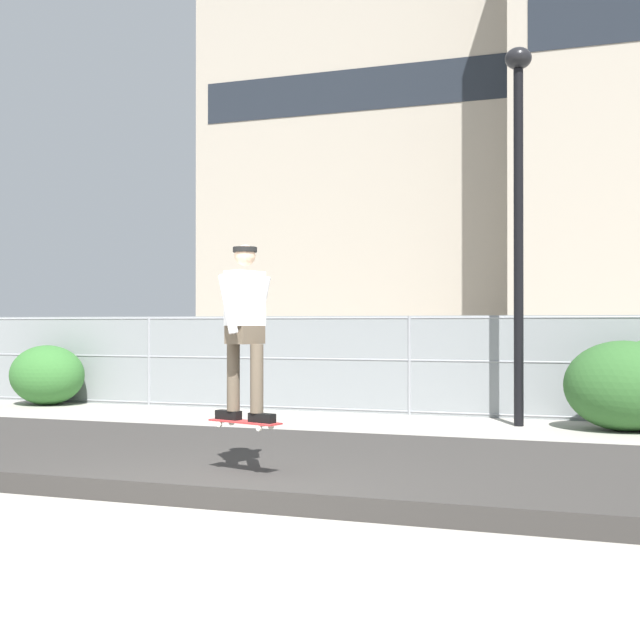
{
  "coord_description": "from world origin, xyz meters",
  "views": [
    {
      "loc": [
        3.33,
        -6.39,
        1.69
      ],
      "look_at": [
        0.25,
        2.65,
        1.74
      ],
      "focal_mm": 45.8,
      "sensor_mm": 36.0,
      "label": 1
    }
  ],
  "objects_px": {
    "street_lamp": "(518,188)",
    "shrub_left": "(47,375)",
    "skater": "(245,321)",
    "parked_car_near": "(233,359)",
    "parked_car_mid": "(524,364)",
    "shrub_center": "(624,386)",
    "skateboard": "(245,422)"
  },
  "relations": [
    {
      "from": "skater",
      "to": "parked_car_mid",
      "type": "relative_size",
      "value": 0.39
    },
    {
      "from": "parked_car_near",
      "to": "shrub_left",
      "type": "height_order",
      "value": "parked_car_near"
    },
    {
      "from": "parked_car_mid",
      "to": "shrub_center",
      "type": "bearing_deg",
      "value": -66.25
    },
    {
      "from": "street_lamp",
      "to": "shrub_left",
      "type": "distance_m",
      "value": 10.25
    },
    {
      "from": "skater",
      "to": "parked_car_near",
      "type": "xyz_separation_m",
      "value": [
        -5.17,
        10.84,
        -0.88
      ]
    },
    {
      "from": "street_lamp",
      "to": "shrub_center",
      "type": "bearing_deg",
      "value": -3.65
    },
    {
      "from": "skateboard",
      "to": "shrub_left",
      "type": "height_order",
      "value": "shrub_left"
    },
    {
      "from": "street_lamp",
      "to": "parked_car_near",
      "type": "bearing_deg",
      "value": 148.92
    },
    {
      "from": "parked_car_near",
      "to": "skater",
      "type": "bearing_deg",
      "value": -64.51
    },
    {
      "from": "parked_car_near",
      "to": "skateboard",
      "type": "bearing_deg",
      "value": -64.51
    },
    {
      "from": "skater",
      "to": "shrub_left",
      "type": "distance_m",
      "value": 10.36
    },
    {
      "from": "skateboard",
      "to": "parked_car_mid",
      "type": "distance_m",
      "value": 10.82
    },
    {
      "from": "parked_car_near",
      "to": "shrub_center",
      "type": "distance_m",
      "value": 9.92
    },
    {
      "from": "skateboard",
      "to": "parked_car_near",
      "type": "height_order",
      "value": "parked_car_near"
    },
    {
      "from": "skater",
      "to": "shrub_center",
      "type": "xyz_separation_m",
      "value": [
        3.7,
        6.38,
        -1.01
      ]
    },
    {
      "from": "skater",
      "to": "parked_car_near",
      "type": "height_order",
      "value": "skater"
    },
    {
      "from": "street_lamp",
      "to": "shrub_left",
      "type": "bearing_deg",
      "value": 177.36
    },
    {
      "from": "street_lamp",
      "to": "shrub_center",
      "type": "distance_m",
      "value": 3.63
    },
    {
      "from": "skateboard",
      "to": "street_lamp",
      "type": "xyz_separation_m",
      "value": [
        2.06,
        6.48,
        3.24
      ]
    },
    {
      "from": "skateboard",
      "to": "shrub_left",
      "type": "xyz_separation_m",
      "value": [
        -7.63,
        6.93,
        -0.09
      ]
    },
    {
      "from": "skateboard",
      "to": "parked_car_near",
      "type": "relative_size",
      "value": 0.18
    },
    {
      "from": "skater",
      "to": "street_lamp",
      "type": "height_order",
      "value": "street_lamp"
    },
    {
      "from": "parked_car_mid",
      "to": "shrub_left",
      "type": "distance_m",
      "value": 10.15
    },
    {
      "from": "parked_car_near",
      "to": "shrub_center",
      "type": "height_order",
      "value": "parked_car_near"
    },
    {
      "from": "shrub_center",
      "to": "street_lamp",
      "type": "bearing_deg",
      "value": 176.35
    },
    {
      "from": "skateboard",
      "to": "skater",
      "type": "height_order",
      "value": "skater"
    },
    {
      "from": "parked_car_mid",
      "to": "street_lamp",
      "type": "bearing_deg",
      "value": -86.52
    },
    {
      "from": "street_lamp",
      "to": "shrub_left",
      "type": "relative_size",
      "value": 3.89
    },
    {
      "from": "skater",
      "to": "shrub_left",
      "type": "relative_size",
      "value": 1.08
    },
    {
      "from": "parked_car_near",
      "to": "shrub_left",
      "type": "relative_size",
      "value": 2.76
    },
    {
      "from": "skateboard",
      "to": "parked_car_mid",
      "type": "height_order",
      "value": "parked_car_mid"
    },
    {
      "from": "parked_car_near",
      "to": "shrub_left",
      "type": "distance_m",
      "value": 4.62
    }
  ]
}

